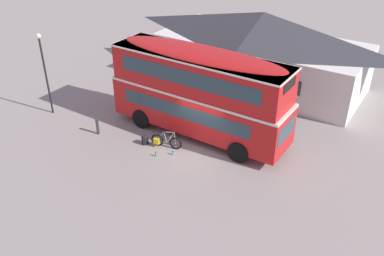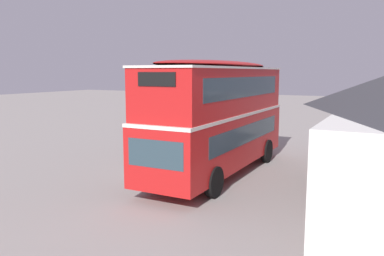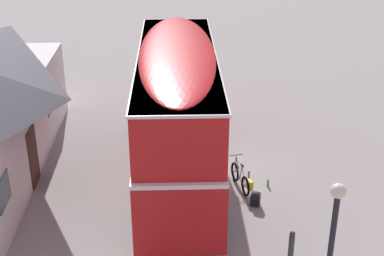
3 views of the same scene
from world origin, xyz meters
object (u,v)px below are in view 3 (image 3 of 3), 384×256
double_decker_bus (178,110)px  touring_bicycle (241,179)px  water_bottle_blue_sports (249,174)px  kerb_bollard (291,246)px  backpack_on_ground (255,198)px  water_bottle_green_metal (268,183)px

double_decker_bus → touring_bicycle: (-0.73, -2.13, -2.27)m
water_bottle_blue_sports → kerb_bollard: bearing=-173.0°
touring_bicycle → backpack_on_ground: touring_bicycle is taller
backpack_on_ground → water_bottle_blue_sports: size_ratio=2.18×
touring_bicycle → water_bottle_blue_sports: touring_bicycle is taller
kerb_bollard → double_decker_bus: bearing=33.6°
water_bottle_blue_sports → backpack_on_ground: bearing=179.2°
kerb_bollard → backpack_on_ground: bearing=11.9°
touring_bicycle → kerb_bollard: bearing=-166.6°
backpack_on_ground → kerb_bollard: size_ratio=0.52×
water_bottle_green_metal → kerb_bollard: (-3.97, 0.01, 0.38)m
water_bottle_blue_sports → double_decker_bus: bearing=90.5°
water_bottle_green_metal → water_bottle_blue_sports: bearing=41.4°
double_decker_bus → touring_bicycle: double_decker_bus is taller
backpack_on_ground → water_bottle_green_metal: backpack_on_ground is taller
touring_bicycle → backpack_on_ground: bearing=-162.5°
double_decker_bus → backpack_on_ground: 3.87m
double_decker_bus → water_bottle_blue_sports: 3.56m
water_bottle_green_metal → kerb_bollard: size_ratio=0.26×
water_bottle_green_metal → kerb_bollard: kerb_bollard is taller
double_decker_bus → kerb_bollard: 5.92m
water_bottle_green_metal → water_bottle_blue_sports: 0.87m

